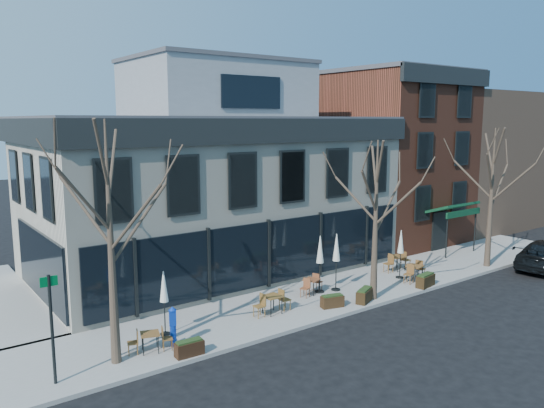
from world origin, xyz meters
TOP-DOWN VIEW (x-y plane):
  - ground at (0.00, 0.00)m, footprint 120.00×120.00m
  - sidewalk_front at (3.25, -2.15)m, footprint 33.50×4.70m
  - corner_building at (0.07, 5.07)m, footprint 18.39×10.39m
  - red_brick_building at (13.00, 4.98)m, footprint 8.20×11.78m
  - bg_building at (23.00, 6.00)m, footprint 12.00×12.00m
  - tree_corner at (-8.49, -3.20)m, footprint 3.93×3.98m
  - tree_mid at (3.01, -3.90)m, footprint 3.50×3.55m
  - tree_right at (12.01, -3.90)m, footprint 3.72×3.77m
  - sign_pole at (-10.50, -3.50)m, footprint 0.50×0.10m
  - call_box at (-6.44, -3.20)m, footprint 0.31×0.29m
  - cafe_set_0 at (-7.28, -3.14)m, footprint 1.60×0.87m
  - cafe_set_2 at (-1.74, -2.71)m, footprint 1.77×0.72m
  - cafe_set_3 at (1.22, -1.75)m, footprint 1.63×0.92m
  - cafe_set_4 at (6.68, -3.25)m, footprint 1.80×0.84m
  - cafe_set_5 at (7.37, -1.55)m, footprint 1.80×0.74m
  - umbrella_0 at (-6.23, -2.09)m, footprint 0.39×0.39m
  - umbrella_2 at (1.66, -1.81)m, footprint 0.43×0.43m
  - umbrella_3 at (2.46, -2.04)m, footprint 0.43×0.43m
  - umbrella_4 at (6.41, -2.53)m, footprint 0.39×0.39m
  - planter_0 at (-6.34, -4.20)m, footprint 1.00×0.44m
  - planter_1 at (0.76, -3.63)m, footprint 1.05×0.63m
  - planter_2 at (2.37, -3.96)m, footprint 1.16×0.84m
  - planter_3 at (6.29, -4.20)m, footprint 1.18×0.64m

SIDE VIEW (x-z plane):
  - ground at x=0.00m, z-range 0.00..0.00m
  - sidewalk_front at x=3.25m, z-range 0.00..0.15m
  - planter_0 at x=-6.34m, z-range 0.15..0.70m
  - planter_1 at x=0.76m, z-range 0.15..0.70m
  - planter_2 at x=2.37m, z-range 0.15..0.75m
  - planter_3 at x=6.29m, z-range 0.15..0.78m
  - cafe_set_0 at x=-7.28m, z-range 0.16..0.98m
  - cafe_set_3 at x=1.22m, z-range 0.16..1.00m
  - cafe_set_4 at x=6.68m, z-range 0.16..1.08m
  - cafe_set_2 at x=-1.74m, z-range 0.16..1.10m
  - cafe_set_5 at x=7.37m, z-range 0.16..1.11m
  - call_box at x=-6.44m, z-range 0.19..1.65m
  - umbrella_0 at x=-6.23m, z-range 0.65..3.09m
  - umbrella_4 at x=6.41m, z-range 0.66..3.12m
  - umbrella_2 at x=1.66m, z-range 0.70..3.37m
  - umbrella_3 at x=2.46m, z-range 0.70..3.40m
  - sign_pole at x=-10.50m, z-range 0.37..3.77m
  - tree_mid at x=3.01m, z-range 0.27..7.31m
  - tree_right at x=12.01m, z-range 0.28..7.76m
  - tree_corner at x=-8.49m, z-range 0.29..8.21m
  - corner_building at x=0.07m, z-range -0.83..10.27m
  - bg_building at x=23.00m, z-range 0.00..10.00m
  - red_brick_building at x=13.00m, z-range 0.05..11.22m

